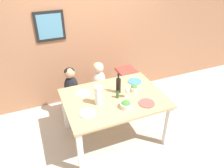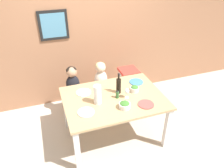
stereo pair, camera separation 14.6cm
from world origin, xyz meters
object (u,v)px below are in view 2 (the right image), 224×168
Objects in this scene: chair_far_center at (101,91)px; dinner_plate_back_left at (84,92)px; salad_bowl_large at (125,105)px; wine_glass_near at (127,91)px; wine_bottle at (119,85)px; paper_towel_roll at (98,95)px; chair_right_highchair at (129,78)px; dinner_plate_back_right at (136,82)px; salad_bowl_small at (135,89)px; dinner_plate_front_left at (86,112)px; person_child_left at (72,79)px; chair_far_left at (74,96)px; person_child_center at (101,74)px; dinner_plate_front_right at (146,104)px.

dinner_plate_back_left is (-0.41, -0.49, 0.36)m from chair_far_center.
wine_glass_near is at bearing 60.47° from salad_bowl_large.
paper_towel_roll is (-0.36, -0.15, 0.01)m from wine_bottle.
dinner_plate_back_right is (-0.07, -0.47, 0.19)m from chair_right_highchair.
salad_bowl_small reaches higher than chair_right_highchair.
dinner_plate_back_right is at bearing 27.28° from dinner_plate_front_left.
chair_right_highchair is 2.25× the size of wine_bottle.
chair_right_highchair is at bearing -0.09° from person_child_left.
chair_far_center is (0.49, 0.00, 0.00)m from chair_far_left.
wine_bottle is 2.50× the size of salad_bowl_small.
person_child_left is at bearing 104.88° from paper_towel_roll.
paper_towel_roll reaches higher than chair_far_center.
dinner_plate_back_left is (0.07, 0.46, 0.00)m from dinner_plate_front_left.
person_child_center reaches higher than wine_glass_near.
chair_right_highchair is 3.22× the size of dinner_plate_back_left.
dinner_plate_front_right is (0.74, -0.57, 0.00)m from dinner_plate_back_left.
dinner_plate_back_right is (0.73, 0.33, -0.13)m from paper_towel_roll.
chair_far_left is at bearing 153.70° from dinner_plate_back_right.
chair_right_highchair is 1.08m from dinner_plate_back_left.
wine_bottle is 0.53m from dinner_plate_back_left.
wine_glass_near is 0.66m from dinner_plate_back_left.
chair_far_center is 0.95m from wine_glass_near.
chair_right_highchair is 0.95m from wine_glass_near.
dinner_plate_front_left is (-1.01, -0.95, 0.19)m from chair_right_highchair.
dinner_plate_front_right reaches higher than chair_right_highchair.
wine_bottle is 0.39m from paper_towel_roll.
dinner_plate_back_left is at bearing 81.14° from dinner_plate_front_left.
wine_bottle reaches higher than chair_right_highchair.
dinner_plate_back_left is at bearing 163.78° from salad_bowl_small.
dinner_plate_back_left is at bearing 161.86° from wine_bottle.
salad_bowl_large is (0.03, -1.02, 0.06)m from person_child_center.
dinner_plate_front_left is at bearing -151.87° from wine_bottle.
person_child_left is 2.14× the size of dinner_plate_back_right.
salad_bowl_large is at bearing -127.41° from dinner_plate_back_right.
salad_bowl_small is (0.17, 0.12, -0.06)m from wine_glass_near.
dinner_plate_back_left and dinner_plate_front_right have the same top height.
dinner_plate_back_left is at bearing -178.75° from dinner_plate_back_right.
person_child_center is at bearing 63.09° from dinner_plate_front_left.
chair_far_center is at bearing 0.00° from chair_far_left.
dinner_plate_back_right is (0.37, 0.18, -0.12)m from wine_bottle.
chair_far_left is at bearing 127.98° from dinner_plate_front_right.
salad_bowl_small reaches higher than dinner_plate_back_left.
person_child_center is (0.00, 0.00, 0.34)m from chair_far_center.
dinner_plate_front_right is at bearing -72.51° from chair_far_center.
salad_bowl_small is 0.27m from dinner_plate_back_right.
salad_bowl_large is at bearing -7.80° from dinner_plate_front_left.
chair_right_highchair is at bearing 44.67° from paper_towel_roll.
salad_bowl_small reaches higher than chair_far_center.
salad_bowl_small is 0.57× the size of dinner_plate_back_right.
person_child_left is 1.73× the size of paper_towel_roll.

